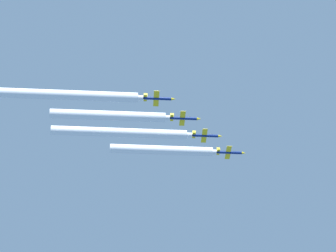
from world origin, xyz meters
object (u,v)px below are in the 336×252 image
object	(u,v)px
jet_third_echelon	(185,118)
jet_fourth_echelon	(159,98)
jet_second_echelon	(206,136)
jet_lead	(230,152)

from	to	relation	value
jet_third_echelon	jet_fourth_echelon	distance (m)	15.09
jet_second_echelon	jet_fourth_echelon	world-z (taller)	jet_second_echelon
jet_second_echelon	jet_third_echelon	world-z (taller)	jet_second_echelon
jet_lead	jet_second_echelon	distance (m)	14.73
jet_second_echelon	jet_fourth_echelon	xyz separation A→B (m)	(22.44, -18.49, -3.06)
jet_second_echelon	jet_fourth_echelon	bearing A→B (deg)	-39.49
jet_second_echelon	jet_third_echelon	size ratio (longest dim) A/B	1.00
jet_second_echelon	jet_third_echelon	xyz separation A→B (m)	(11.01, -8.76, -1.62)
jet_lead	jet_third_echelon	bearing A→B (deg)	-40.91
jet_third_echelon	jet_fourth_echelon	size ratio (longest dim) A/B	1.00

